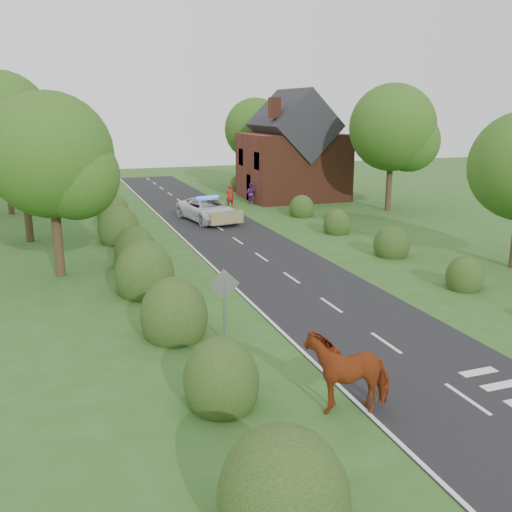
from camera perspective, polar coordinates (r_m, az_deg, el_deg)
name	(u,v)px	position (r m, az deg, el deg)	size (l,w,h in m)	color
ground	(386,343)	(19.69, 12.88, -8.52)	(120.00, 120.00, 0.00)	#2C561C
road	(243,245)	(32.66, -1.29, 1.14)	(6.00, 70.00, 0.02)	black
road_markings	(227,255)	(30.26, -2.92, 0.07)	(4.96, 70.00, 0.01)	white
hedgerow_left	(136,255)	(27.91, -11.88, 0.05)	(2.75, 50.41, 3.00)	#1E3110
hedgerow_right	(379,241)	(31.95, 12.21, 1.51)	(2.10, 45.78, 2.10)	#1E3110
tree_left_a	(57,161)	(27.08, -19.31, 8.99)	(5.74, 5.60, 8.38)	#332316
tree_left_b	(26,155)	(35.10, -21.98, 9.37)	(5.74, 5.60, 8.07)	#332316
tree_left_c	(6,123)	(45.04, -23.69, 12.04)	(6.97, 6.80, 10.22)	#332316
tree_left_d	(45,131)	(55.01, -20.39, 11.67)	(6.15, 6.00, 8.89)	#332316
tree_right_b	(397,131)	(44.29, 13.89, 12.03)	(6.56, 6.40, 9.40)	#332316
tree_right_c	(259,132)	(56.43, 0.27, 12.30)	(6.15, 6.00, 8.58)	#332316
road_sign	(224,295)	(18.82, -3.18, -3.87)	(1.06, 0.08, 2.53)	gray
house	(293,154)	(49.32, 3.70, 10.13)	(8.00, 7.40, 9.17)	#5F2D1D
cow	(347,375)	(15.35, 9.11, -11.64)	(1.30, 2.46, 1.74)	#7C360E
police_van	(208,210)	(39.53, -4.82, 4.63)	(3.65, 6.15, 1.74)	silver
pedestrian_red	(230,196)	(45.01, -2.63, 6.01)	(0.65, 0.43, 1.79)	maroon
pedestrian_purple	(251,193)	(46.68, -0.53, 6.28)	(0.83, 0.65, 1.70)	#542265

